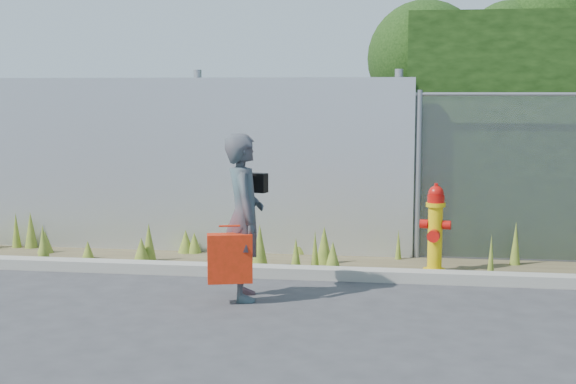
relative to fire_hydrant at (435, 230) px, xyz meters
The scene contains 8 objects.
ground 2.60m from the fire_hydrant, 119.09° to the right, with size 80.00×80.00×0.00m, color #333335.
curb 1.38m from the fire_hydrant, 160.91° to the right, with size 16.00×0.22×0.12m, color gray.
weed_strip 1.16m from the fire_hydrant, 167.34° to the left, with size 16.00×1.36×0.51m.
corrugated_fence 4.59m from the fire_hydrant, behind, with size 8.50×0.21×2.30m.
fire_hydrant is the anchor object (origin of this frame).
woman 2.36m from the fire_hydrant, 144.01° to the right, with size 0.60×0.39×1.63m, color #10646A.
red_tote_bag 2.55m from the fire_hydrant, 141.16° to the right, with size 0.43×0.16×0.56m.
black_shoulder_bag 2.24m from the fire_hydrant, 148.54° to the right, with size 0.26×0.11×0.19m.
Camera 1 is at (0.91, -6.73, 2.05)m, focal length 50.00 mm.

